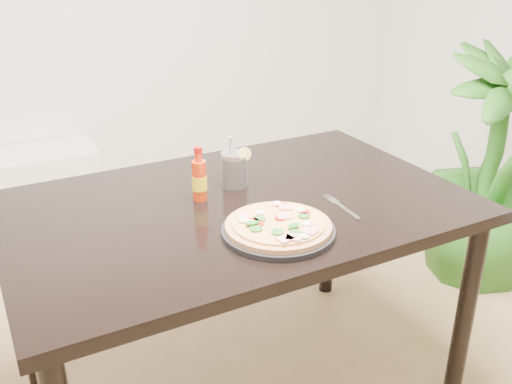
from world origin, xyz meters
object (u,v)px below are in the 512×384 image
plate (278,231)px  fork (340,206)px  pizza (278,225)px  dining_table (238,226)px  hot_sauce_bottle (199,179)px  cola_cup (234,170)px  houseplant (490,168)px

plate → fork: (0.25, 0.06, -0.01)m
pizza → fork: pizza is taller
dining_table → fork: bearing=-34.9°
hot_sauce_bottle → cola_cup: size_ratio=0.99×
dining_table → houseplant: houseplant is taller
pizza → dining_table: bearing=91.3°
pizza → fork: 0.26m
pizza → cola_cup: (0.04, 0.36, 0.03)m
plate → pizza: pizza is taller
dining_table → hot_sauce_bottle: 0.19m
plate → cola_cup: cola_cup is taller
hot_sauce_bottle → fork: hot_sauce_bottle is taller
fork → plate: bearing=-163.6°
fork → houseplant: houseplant is taller
cola_cup → houseplant: size_ratio=0.16×
hot_sauce_bottle → houseplant: bearing=4.6°
hot_sauce_bottle → cola_cup: (0.14, 0.05, -0.01)m
cola_cup → pizza: bearing=-96.8°
pizza → houseplant: (1.36, 0.42, -0.24)m
houseplant → fork: bearing=-161.8°
plate → fork: size_ratio=1.67×
pizza → houseplant: 1.45m
pizza → cola_cup: cola_cup is taller
fork → houseplant: (1.11, 0.37, -0.21)m
pizza → hot_sauce_bottle: 0.33m
hot_sauce_bottle → cola_cup: bearing=19.3°
plate → pizza: bearing=-104.7°
cola_cup → houseplant: (1.32, 0.07, -0.26)m
plate → cola_cup: size_ratio=1.78×
cola_cup → hot_sauce_bottle: bearing=-160.7°
dining_table → cola_cup: 0.19m
pizza → hot_sauce_bottle: hot_sauce_bottle is taller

